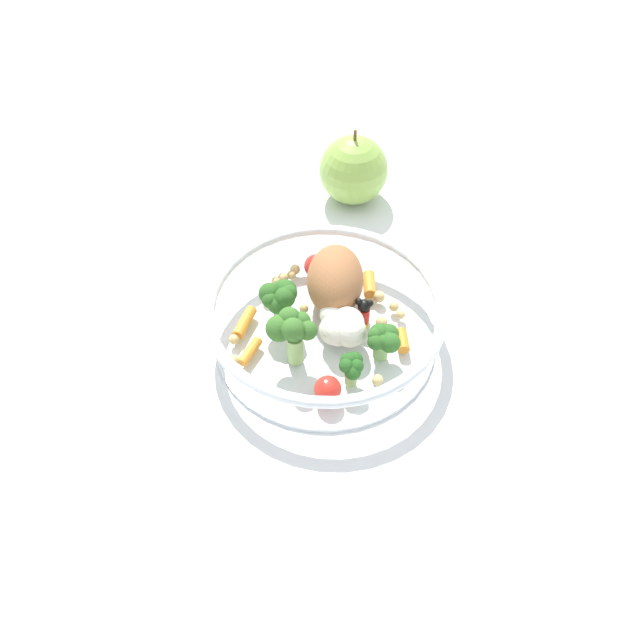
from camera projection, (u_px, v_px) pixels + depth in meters
ground_plane at (325, 339)px, 0.64m from camera, size 2.40×2.40×0.00m
food_container at (324, 314)px, 0.62m from camera, size 0.23×0.23×0.07m
loose_apple at (353, 170)px, 0.75m from camera, size 0.08×0.08×0.09m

